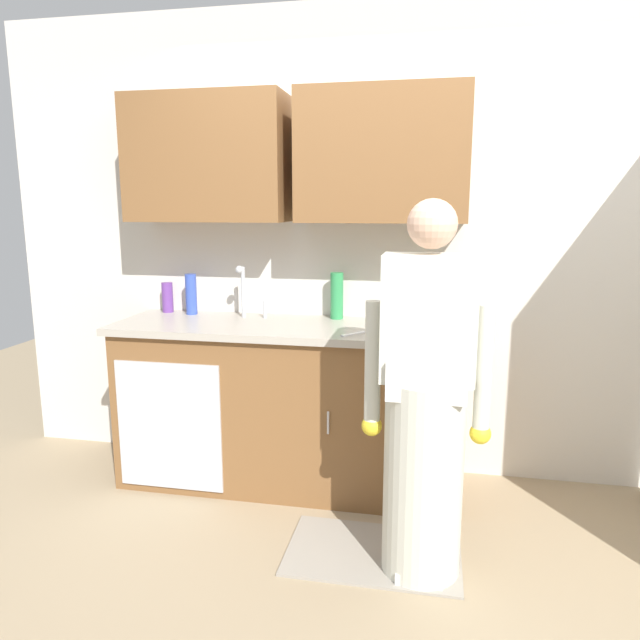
{
  "coord_description": "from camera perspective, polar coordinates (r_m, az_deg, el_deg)",
  "views": [
    {
      "loc": [
        0.25,
        -2.4,
        1.59
      ],
      "look_at": [
        -0.34,
        0.55,
        1.0
      ],
      "focal_mm": 32.74,
      "sensor_mm": 36.0,
      "label": 1
    }
  ],
  "objects": [
    {
      "name": "ground_plane",
      "position": [
        2.89,
        4.84,
        -22.34
      ],
      "size": [
        9.0,
        9.0,
        0.0
      ],
      "primitive_type": "plane",
      "color": "#998466"
    },
    {
      "name": "kitchen_wall_with_uppers",
      "position": [
        3.42,
        4.83,
        9.14
      ],
      "size": [
        4.8,
        0.44,
        2.7
      ],
      "color": "beige",
      "rests_on": "ground"
    },
    {
      "name": "cup_by_sink",
      "position": [
        3.11,
        12.81,
        -0.32
      ],
      "size": [
        0.08,
        0.08,
        0.1
      ],
      "primitive_type": "cylinder",
      "color": "#B24C47",
      "rests_on": "countertop"
    },
    {
      "name": "person_at_sink",
      "position": [
        2.54,
        10.22,
        -9.81
      ],
      "size": [
        0.55,
        0.34,
        1.62
      ],
      "color": "white",
      "rests_on": "ground"
    },
    {
      "name": "countertop",
      "position": [
        3.27,
        -3.11,
        -0.74
      ],
      "size": [
        1.96,
        0.66,
        0.04
      ],
      "primitive_type": "cube",
      "color": "#A8A093",
      "rests_on": "counter_cabinet"
    },
    {
      "name": "sink",
      "position": [
        3.35,
        -7.59,
        -0.43
      ],
      "size": [
        0.5,
        0.36,
        0.35
      ],
      "color": "#B7BABF",
      "rests_on": "counter_cabinet"
    },
    {
      "name": "knife_on_counter",
      "position": [
        3.03,
        3.84,
        -1.26
      ],
      "size": [
        0.17,
        0.2,
        0.01
      ],
      "primitive_type": "cube",
      "rotation": [
        0.0,
        0.0,
        0.89
      ],
      "color": "silver",
      "rests_on": "countertop"
    },
    {
      "name": "bottle_dish_liquid",
      "position": [
        3.39,
        1.66,
        2.38
      ],
      "size": [
        0.07,
        0.07,
        0.27
      ],
      "primitive_type": "cylinder",
      "color": "#2D8C4C",
      "rests_on": "countertop"
    },
    {
      "name": "bottle_soap",
      "position": [
        3.73,
        -14.68,
        2.16
      ],
      "size": [
        0.07,
        0.07,
        0.18
      ],
      "primitive_type": "cylinder",
      "color": "#66388C",
      "rests_on": "countertop"
    },
    {
      "name": "floor_mat",
      "position": [
        2.93,
        5.23,
        -21.72
      ],
      "size": [
        0.8,
        0.5,
        0.01
      ],
      "primitive_type": "cube",
      "color": "gray",
      "rests_on": "ground"
    },
    {
      "name": "sponge",
      "position": [
        3.09,
        9.0,
        -0.89
      ],
      "size": [
        0.11,
        0.07,
        0.03
      ],
      "primitive_type": "cube",
      "color": "#4CBF4C",
      "rests_on": "countertop"
    },
    {
      "name": "counter_cabinet",
      "position": [
        3.4,
        -3.09,
        -8.53
      ],
      "size": [
        1.9,
        0.62,
        0.9
      ],
      "color": "brown",
      "rests_on": "ground"
    },
    {
      "name": "bottle_cleaner_spray",
      "position": [
        3.34,
        10.88,
        1.58
      ],
      "size": [
        0.08,
        0.08,
        0.22
      ],
      "primitive_type": "cylinder",
      "color": "#D8D14C",
      "rests_on": "countertop"
    },
    {
      "name": "bottle_water_tall",
      "position": [
        3.62,
        -12.48,
        2.48
      ],
      "size": [
        0.07,
        0.07,
        0.25
      ],
      "primitive_type": "cylinder",
      "color": "#334CB2",
      "rests_on": "countertop"
    }
  ]
}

